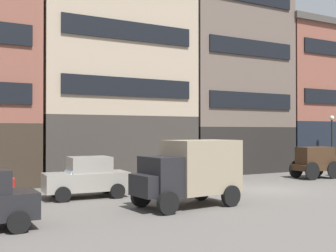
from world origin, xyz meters
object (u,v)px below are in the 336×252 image
streetlamp_curbside (332,135)px  delivery_truck_far (190,170)px  fire_hydrant_curbside (13,186)px  cargo_wagon (316,160)px  sedan_dark (87,177)px

streetlamp_curbside → delivery_truck_far: bearing=-157.2°
delivery_truck_far → streetlamp_curbside: size_ratio=1.09×
fire_hydrant_curbside → delivery_truck_far: bearing=-48.9°
fire_hydrant_curbside → cargo_wagon: bearing=-6.4°
delivery_truck_far → sedan_dark: delivery_truck_far is taller
delivery_truck_far → sedan_dark: (-2.88, 4.09, -0.51)m
streetlamp_curbside → fire_hydrant_curbside: (-22.41, -0.52, -2.24)m
cargo_wagon → fire_hydrant_curbside: size_ratio=3.61×
delivery_truck_far → sedan_dark: size_ratio=1.18×
cargo_wagon → streetlamp_curbside: size_ratio=0.73×
streetlamp_curbside → sedan_dark: bearing=-171.4°
sedan_dark → streetlamp_curbside: streetlamp_curbside is taller
delivery_truck_far → fire_hydrant_curbside: size_ratio=5.40×
fire_hydrant_curbside → streetlamp_curbside: bearing=1.3°
delivery_truck_far → streetlamp_curbside: (16.73, 7.04, 1.25)m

